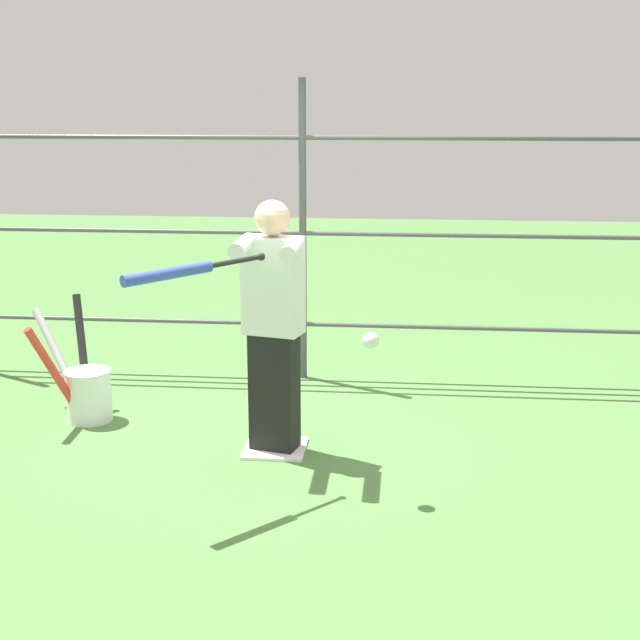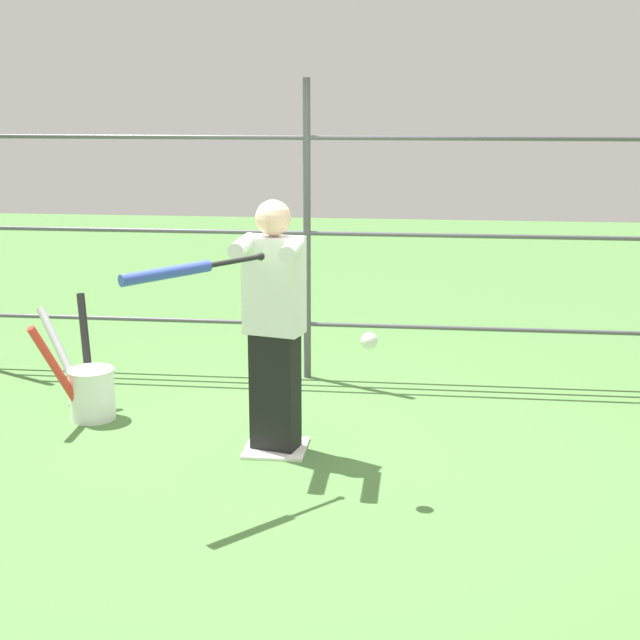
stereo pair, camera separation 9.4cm
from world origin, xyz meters
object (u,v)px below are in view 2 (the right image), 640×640
at_px(baseball_bat_swinging, 179,271).
at_px(bat_bucket, 88,387).
at_px(batter, 274,319).
at_px(softball_in_flight, 369,341).

relative_size(baseball_bat_swinging, bat_bucket, 0.84).
relative_size(batter, bat_bucket, 1.92).
height_order(softball_in_flight, bat_bucket, softball_in_flight).
bearing_deg(bat_bucket, batter, 162.38).
distance_m(baseball_bat_swinging, softball_in_flight, 1.12).
height_order(batter, softball_in_flight, batter).
height_order(baseball_bat_swinging, softball_in_flight, baseball_bat_swinging).
bearing_deg(baseball_bat_swinging, batter, -113.96).
bearing_deg(baseball_bat_swinging, softball_in_flight, -166.86).
height_order(batter, baseball_bat_swinging, batter).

